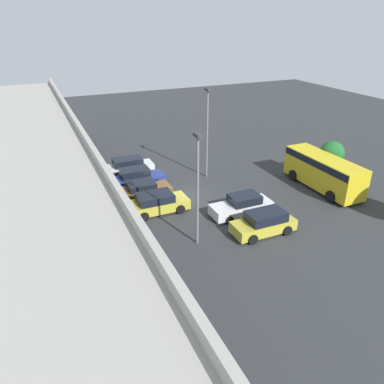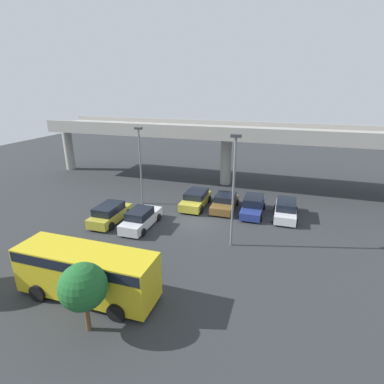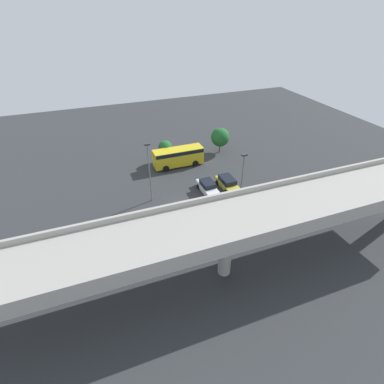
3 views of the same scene
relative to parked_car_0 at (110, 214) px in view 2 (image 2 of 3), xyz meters
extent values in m
plane|color=#2D3033|center=(7.24, 2.32, -0.79)|extent=(96.17, 96.17, 0.00)
cube|color=#9E9B93|center=(7.24, 13.82, 5.39)|extent=(44.88, 6.52, 0.90)
cube|color=#9E9B93|center=(7.24, 10.71, 6.11)|extent=(44.88, 0.30, 0.55)
cube|color=#9E9B93|center=(7.24, 16.93, 6.11)|extent=(44.88, 0.30, 0.55)
cylinder|color=#9E9B93|center=(-15.20, 13.82, 2.07)|extent=(1.24, 1.24, 5.73)
cylinder|color=#9E9B93|center=(7.24, 13.82, 2.07)|extent=(1.24, 1.24, 5.73)
cube|color=gold|center=(0.00, 0.05, -0.21)|extent=(1.83, 4.52, 0.78)
cube|color=black|center=(0.00, -0.11, 0.51)|extent=(1.68, 2.69, 0.66)
cylinder|color=black|center=(-0.94, 1.45, -0.44)|extent=(0.22, 0.71, 0.71)
cylinder|color=black|center=(0.94, 1.45, -0.44)|extent=(0.22, 0.71, 0.71)
cylinder|color=black|center=(-0.94, -1.35, -0.44)|extent=(0.22, 0.71, 0.71)
cylinder|color=black|center=(0.94, -1.35, -0.44)|extent=(0.22, 0.71, 0.71)
cube|color=silver|center=(2.98, 0.06, -0.23)|extent=(1.76, 4.81, 0.79)
cube|color=black|center=(2.98, -0.19, 0.49)|extent=(1.62, 2.29, 0.64)
cylinder|color=black|center=(2.08, 1.56, -0.48)|extent=(0.22, 0.61, 0.61)
cylinder|color=black|center=(3.88, 1.56, -0.48)|extent=(0.22, 0.61, 0.61)
cylinder|color=black|center=(2.08, -1.43, -0.48)|extent=(0.22, 0.61, 0.61)
cylinder|color=black|center=(3.88, -1.43, -0.48)|extent=(0.22, 0.61, 0.61)
cube|color=gold|center=(5.99, 5.71, -0.22)|extent=(1.99, 4.69, 0.75)
cube|color=black|center=(5.99, 5.95, 0.45)|extent=(1.83, 2.72, 0.59)
cylinder|color=black|center=(7.01, 4.26, -0.43)|extent=(0.22, 0.71, 0.71)
cylinder|color=black|center=(4.98, 4.26, -0.43)|extent=(0.22, 0.71, 0.71)
cylinder|color=black|center=(7.01, 7.17, -0.43)|extent=(0.22, 0.71, 0.71)
cylinder|color=black|center=(4.98, 7.17, -0.43)|extent=(0.22, 0.71, 0.71)
cube|color=brown|center=(8.86, 5.88, -0.28)|extent=(1.95, 4.35, 0.68)
cube|color=black|center=(8.86, 6.18, 0.34)|extent=(1.80, 2.23, 0.56)
cylinder|color=black|center=(9.86, 4.53, -0.48)|extent=(0.22, 0.61, 0.61)
cylinder|color=black|center=(7.86, 4.53, -0.48)|extent=(0.22, 0.61, 0.61)
cylinder|color=black|center=(9.86, 7.23, -0.48)|extent=(0.22, 0.61, 0.61)
cylinder|color=black|center=(7.86, 7.23, -0.48)|extent=(0.22, 0.61, 0.61)
cube|color=navy|center=(11.55, 5.64, -0.29)|extent=(1.78, 4.56, 0.67)
cube|color=black|center=(11.55, 5.97, 0.42)|extent=(1.64, 2.52, 0.74)
cylinder|color=black|center=(12.47, 4.23, -0.48)|extent=(0.22, 0.61, 0.61)
cylinder|color=black|center=(10.64, 4.23, -0.48)|extent=(0.22, 0.61, 0.61)
cylinder|color=black|center=(12.47, 7.05, -0.48)|extent=(0.22, 0.61, 0.61)
cylinder|color=black|center=(10.64, 7.05, -0.48)|extent=(0.22, 0.61, 0.61)
cube|color=silver|center=(14.47, 5.70, -0.26)|extent=(1.81, 4.57, 0.73)
cube|color=black|center=(14.47, 5.83, 0.44)|extent=(1.66, 2.71, 0.66)
cylinder|color=black|center=(15.40, 4.28, -0.49)|extent=(0.22, 0.60, 0.60)
cylinder|color=black|center=(13.55, 4.28, -0.49)|extent=(0.22, 0.60, 0.60)
cylinder|color=black|center=(15.40, 7.11, -0.49)|extent=(0.22, 0.60, 0.60)
cylinder|color=black|center=(13.55, 7.11, -0.49)|extent=(0.22, 0.60, 0.60)
cube|color=gold|center=(4.28, -8.90, 0.78)|extent=(7.90, 2.32, 2.61)
cube|color=black|center=(4.28, -8.90, 1.72)|extent=(7.75, 2.37, 0.57)
cylinder|color=black|center=(1.83, -10.09, -0.30)|extent=(0.98, 0.29, 0.98)
cylinder|color=black|center=(1.83, -7.72, -0.30)|extent=(0.98, 0.29, 0.98)
cylinder|color=black|center=(6.73, -10.09, -0.30)|extent=(0.98, 0.29, 0.98)
cylinder|color=black|center=(6.73, -7.72, -0.30)|extent=(0.98, 0.29, 0.98)
cylinder|color=slate|center=(10.77, -0.77, 3.21)|extent=(0.16, 0.16, 8.01)
cube|color=#333338|center=(10.77, -0.77, 7.32)|extent=(0.70, 0.35, 0.20)
cylinder|color=slate|center=(0.69, 4.80, 2.91)|extent=(0.16, 0.16, 7.41)
cube|color=#333338|center=(0.69, 4.80, 6.72)|extent=(0.70, 0.35, 0.20)
cylinder|color=brown|center=(5.76, -11.03, -0.03)|extent=(0.24, 0.24, 1.53)
sphere|color=#1E5B28|center=(5.76, -11.03, 1.69)|extent=(2.24, 2.24, 2.24)
camera|label=1|loc=(-18.65, 13.73, 13.16)|focal=35.00mm
camera|label=2|loc=(14.07, -20.45, 10.38)|focal=28.00mm
camera|label=3|loc=(17.46, 31.83, 21.97)|focal=28.00mm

